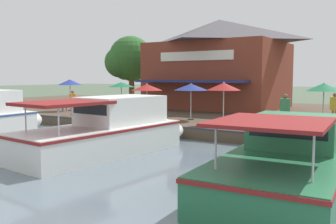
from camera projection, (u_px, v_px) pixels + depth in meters
name	position (u px, v px, depth m)	size (l,w,h in m)	color
ground_plane	(132.00, 135.00, 20.85)	(220.00, 220.00, 0.00)	#4C5B47
quay_deck	(216.00, 113.00, 30.07)	(22.00, 56.00, 0.60)	#4C3D2D
quay_edge_fender	(133.00, 123.00, 20.87)	(0.20, 50.40, 0.10)	#2D2D33
waterfront_restaurant	(219.00, 63.00, 32.14)	(10.54, 10.95, 7.48)	brown
patio_umbrella_near_quay_edge	(121.00, 85.00, 26.59)	(1.88, 1.88, 2.29)	#B7B7B7
patio_umbrella_far_corner	(147.00, 87.00, 24.10)	(2.01, 2.01, 2.20)	#B7B7B7
patio_umbrella_by_entrance	(70.00, 82.00, 28.96)	(1.85, 1.85, 2.47)	#B7B7B7
patio_umbrella_back_row	(324.00, 87.00, 19.00)	(1.79, 1.79, 2.36)	#B7B7B7
patio_umbrella_mid_patio_right	(191.00, 87.00, 22.85)	(2.09, 2.09, 2.26)	#B7B7B7
patio_umbrella_mid_patio_left	(224.00, 87.00, 20.20)	(1.83, 1.83, 2.36)	#B7B7B7
cafe_chair_beside_entrance	(63.00, 105.00, 28.69)	(0.49, 0.49, 0.85)	navy
cafe_chair_far_corner_seat	(270.00, 120.00, 18.63)	(0.57, 0.57, 0.85)	navy
person_mid_patio	(285.00, 107.00, 18.62)	(0.51, 0.51, 1.80)	#4C4C56
person_near_entrance	(335.00, 105.00, 20.30)	(0.50, 0.50, 1.77)	orange
person_at_quay_edge	(73.00, 100.00, 25.29)	(0.49, 0.49, 1.73)	#B23338
motorboat_outer_channel	(115.00, 130.00, 15.95)	(8.85, 3.55, 2.32)	white
motorboat_mid_row	(291.00, 159.00, 11.16)	(8.57, 3.48, 2.14)	#287047
tree_behind_restaurant	(128.00, 59.00, 39.89)	(4.91, 4.67, 6.97)	brown
tree_downstream_bank	(131.00, 66.00, 43.13)	(3.86, 3.68, 5.75)	brown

